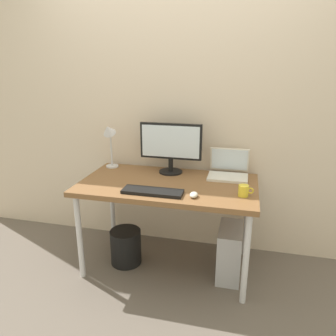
{
  "coord_description": "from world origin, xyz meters",
  "views": [
    {
      "loc": [
        0.56,
        -2.3,
        1.62
      ],
      "look_at": [
        0.0,
        0.0,
        0.87
      ],
      "focal_mm": 34.26,
      "sensor_mm": 36.0,
      "label": 1
    }
  ],
  "objects_px": {
    "monitor": "(171,145)",
    "keyboard": "(153,192)",
    "desk": "(168,190)",
    "coffee_mug": "(244,191)",
    "computer_tower": "(230,252)",
    "desk_lamp": "(109,136)",
    "wastebasket": "(126,247)",
    "mouse": "(194,195)",
    "laptop": "(228,170)"
  },
  "relations": [
    {
      "from": "desk_lamp",
      "to": "computer_tower",
      "type": "relative_size",
      "value": 0.98
    },
    {
      "from": "monitor",
      "to": "desk",
      "type": "bearing_deg",
      "value": -81.5
    },
    {
      "from": "wastebasket",
      "to": "computer_tower",
      "type": "bearing_deg",
      "value": 2.08
    },
    {
      "from": "coffee_mug",
      "to": "keyboard",
      "type": "bearing_deg",
      "value": -171.15
    },
    {
      "from": "keyboard",
      "to": "computer_tower",
      "type": "xyz_separation_m",
      "value": [
        0.57,
        0.22,
        -0.55
      ]
    },
    {
      "from": "desk_lamp",
      "to": "mouse",
      "type": "relative_size",
      "value": 4.58
    },
    {
      "from": "desk",
      "to": "mouse",
      "type": "distance_m",
      "value": 0.35
    },
    {
      "from": "wastebasket",
      "to": "laptop",
      "type": "bearing_deg",
      "value": 21.47
    },
    {
      "from": "desk",
      "to": "computer_tower",
      "type": "xyz_separation_m",
      "value": [
        0.51,
        -0.02,
        -0.47
      ]
    },
    {
      "from": "desk_lamp",
      "to": "keyboard",
      "type": "height_order",
      "value": "desk_lamp"
    },
    {
      "from": "laptop",
      "to": "mouse",
      "type": "xyz_separation_m",
      "value": [
        -0.21,
        -0.51,
        -0.04
      ]
    },
    {
      "from": "keyboard",
      "to": "mouse",
      "type": "xyz_separation_m",
      "value": [
        0.3,
        -0.0,
        0.01
      ]
    },
    {
      "from": "desk_lamp",
      "to": "coffee_mug",
      "type": "distance_m",
      "value": 1.26
    },
    {
      "from": "keyboard",
      "to": "mouse",
      "type": "bearing_deg",
      "value": -0.32
    },
    {
      "from": "desk",
      "to": "desk_lamp",
      "type": "bearing_deg",
      "value": 157.26
    },
    {
      "from": "desk",
      "to": "keyboard",
      "type": "relative_size",
      "value": 3.13
    },
    {
      "from": "laptop",
      "to": "desk_lamp",
      "type": "bearing_deg",
      "value": -179.01
    },
    {
      "from": "coffee_mug",
      "to": "wastebasket",
      "type": "xyz_separation_m",
      "value": [
        -0.94,
        0.09,
        -0.64
      ]
    },
    {
      "from": "desk",
      "to": "computer_tower",
      "type": "height_order",
      "value": "desk"
    },
    {
      "from": "desk_lamp",
      "to": "coffee_mug",
      "type": "bearing_deg",
      "value": -18.28
    },
    {
      "from": "desk",
      "to": "laptop",
      "type": "xyz_separation_m",
      "value": [
        0.45,
        0.27,
        0.12
      ]
    },
    {
      "from": "laptop",
      "to": "desk_lamp",
      "type": "height_order",
      "value": "desk_lamp"
    },
    {
      "from": "monitor",
      "to": "computer_tower",
      "type": "bearing_deg",
      "value": -26.1
    },
    {
      "from": "desk",
      "to": "coffee_mug",
      "type": "height_order",
      "value": "coffee_mug"
    },
    {
      "from": "desk_lamp",
      "to": "wastebasket",
      "type": "relative_size",
      "value": 1.38
    },
    {
      "from": "desk",
      "to": "coffee_mug",
      "type": "relative_size",
      "value": 12.84
    },
    {
      "from": "monitor",
      "to": "laptop",
      "type": "bearing_deg",
      "value": 2.15
    },
    {
      "from": "desk",
      "to": "monitor",
      "type": "height_order",
      "value": "monitor"
    },
    {
      "from": "mouse",
      "to": "coffee_mug",
      "type": "bearing_deg",
      "value": 16.65
    },
    {
      "from": "monitor",
      "to": "laptop",
      "type": "height_order",
      "value": "monitor"
    },
    {
      "from": "computer_tower",
      "to": "keyboard",
      "type": "bearing_deg",
      "value": -158.92
    },
    {
      "from": "mouse",
      "to": "laptop",
      "type": "bearing_deg",
      "value": 67.87
    },
    {
      "from": "mouse",
      "to": "wastebasket",
      "type": "xyz_separation_m",
      "value": [
        -0.6,
        0.19,
        -0.61
      ]
    },
    {
      "from": "monitor",
      "to": "desk_lamp",
      "type": "xyz_separation_m",
      "value": [
        -0.55,
        0.0,
        0.05
      ]
    },
    {
      "from": "monitor",
      "to": "computer_tower",
      "type": "distance_m",
      "value": 0.99
    },
    {
      "from": "desk_lamp",
      "to": "keyboard",
      "type": "distance_m",
      "value": 0.77
    },
    {
      "from": "monitor",
      "to": "mouse",
      "type": "height_order",
      "value": "monitor"
    },
    {
      "from": "desk_lamp",
      "to": "coffee_mug",
      "type": "height_order",
      "value": "desk_lamp"
    },
    {
      "from": "laptop",
      "to": "desk_lamp",
      "type": "relative_size",
      "value": 0.78
    },
    {
      "from": "mouse",
      "to": "wastebasket",
      "type": "bearing_deg",
      "value": 162.63
    },
    {
      "from": "monitor",
      "to": "desk_lamp",
      "type": "relative_size",
      "value": 1.27
    },
    {
      "from": "desk",
      "to": "desk_lamp",
      "type": "relative_size",
      "value": 3.34
    },
    {
      "from": "desk_lamp",
      "to": "wastebasket",
      "type": "xyz_separation_m",
      "value": [
        0.23,
        -0.3,
        -0.88
      ]
    },
    {
      "from": "monitor",
      "to": "keyboard",
      "type": "relative_size",
      "value": 1.19
    },
    {
      "from": "mouse",
      "to": "wastebasket",
      "type": "height_order",
      "value": "mouse"
    },
    {
      "from": "keyboard",
      "to": "wastebasket",
      "type": "distance_m",
      "value": 0.7
    },
    {
      "from": "monitor",
      "to": "laptop",
      "type": "distance_m",
      "value": 0.52
    },
    {
      "from": "laptop",
      "to": "desk_lamp",
      "type": "xyz_separation_m",
      "value": [
        -1.04,
        -0.02,
        0.23
      ]
    },
    {
      "from": "desk",
      "to": "laptop",
      "type": "distance_m",
      "value": 0.54
    },
    {
      "from": "desk",
      "to": "coffee_mug",
      "type": "distance_m",
      "value": 0.61
    }
  ]
}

